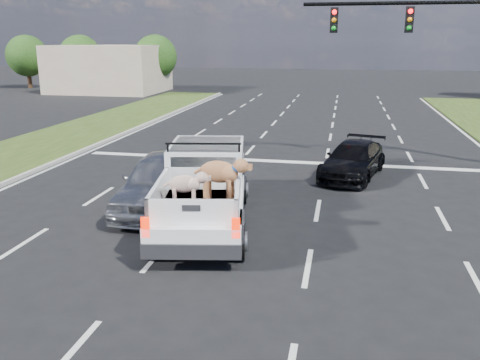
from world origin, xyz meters
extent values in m
plane|color=black|center=(0.00, 0.00, 0.00)|extent=(160.00, 160.00, 0.00)
cube|color=silver|center=(-5.25, 6.00, 0.01)|extent=(0.12, 60.00, 0.01)
cube|color=silver|center=(-1.75, 6.00, 0.01)|extent=(0.12, 60.00, 0.01)
cube|color=silver|center=(1.75, 6.00, 0.01)|extent=(0.12, 60.00, 0.01)
cube|color=silver|center=(5.25, 6.00, 0.01)|extent=(0.12, 60.00, 0.01)
cube|color=silver|center=(-8.80, 6.00, 0.01)|extent=(0.15, 60.00, 0.01)
cube|color=silver|center=(0.00, 10.00, 0.01)|extent=(17.00, 0.45, 0.01)
cube|color=#9A958E|center=(-9.05, 6.00, 0.07)|extent=(0.15, 60.00, 0.14)
cylinder|color=black|center=(5.10, 10.50, 6.20)|extent=(9.00, 0.14, 0.14)
cube|color=black|center=(4.60, 10.50, 5.60)|extent=(0.30, 0.18, 0.95)
sphere|color=#FF070C|center=(4.60, 10.39, 5.90)|extent=(0.18, 0.18, 0.18)
cube|color=black|center=(1.80, 10.50, 5.60)|extent=(0.30, 0.18, 0.95)
sphere|color=#FF070C|center=(1.80, 10.39, 5.90)|extent=(0.18, 0.18, 0.18)
cube|color=#BBAC8F|center=(-20.00, 36.00, 2.20)|extent=(10.00, 8.00, 4.40)
cylinder|color=#332114|center=(-30.00, 38.00, 1.08)|extent=(0.44, 0.44, 2.16)
sphere|color=#17370F|center=(-30.00, 38.00, 3.30)|extent=(4.20, 4.20, 4.20)
cylinder|color=#332114|center=(-24.00, 38.00, 1.08)|extent=(0.44, 0.44, 2.16)
sphere|color=#17370F|center=(-24.00, 38.00, 3.30)|extent=(4.20, 4.20, 4.20)
cylinder|color=#332114|center=(-16.00, 38.00, 1.08)|extent=(0.44, 0.44, 2.16)
sphere|color=#17370F|center=(-16.00, 38.00, 3.30)|extent=(4.20, 4.20, 4.20)
cylinder|color=black|center=(-1.78, -0.21, 0.42)|extent=(0.46, 0.89, 0.85)
cylinder|color=black|center=(0.14, 0.14, 0.42)|extent=(0.46, 0.89, 0.85)
cylinder|color=black|center=(-2.52, 3.86, 0.42)|extent=(0.46, 0.89, 0.85)
cylinder|color=black|center=(-0.60, 4.21, 0.42)|extent=(0.46, 0.89, 0.85)
cube|color=white|center=(-1.20, 2.05, 0.74)|extent=(3.16, 6.21, 0.58)
cube|color=white|center=(-1.45, 3.43, 1.51)|extent=(2.49, 2.90, 0.96)
cube|color=black|center=(-1.22, 2.18, 1.54)|extent=(1.71, 0.34, 0.69)
cylinder|color=black|center=(-1.25, 2.33, 2.21)|extent=(1.99, 0.42, 0.06)
cube|color=black|center=(-0.96, 0.76, 1.00)|extent=(2.47, 3.16, 0.07)
cube|color=white|center=(-1.90, 0.59, 1.32)|extent=(0.60, 2.82, 0.58)
cube|color=white|center=(-0.03, 0.93, 1.32)|extent=(0.60, 2.82, 0.58)
cube|color=white|center=(-0.72, -0.60, 1.32)|extent=(1.97, 0.45, 0.58)
cube|color=red|center=(-1.61, -1.00, 1.06)|extent=(0.19, 0.10, 0.45)
cube|color=red|center=(0.26, -0.66, 1.06)|extent=(0.19, 0.10, 0.45)
cube|color=black|center=(-0.69, -0.75, 0.54)|extent=(2.17, 0.72, 0.34)
imported|color=#A9ABB0|center=(-2.83, 3.32, 0.84)|extent=(2.27, 5.02, 1.67)
imported|color=black|center=(2.79, 8.17, 0.63)|extent=(2.79, 4.63, 1.26)
camera|label=1|loc=(2.34, -10.41, 4.86)|focal=38.00mm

